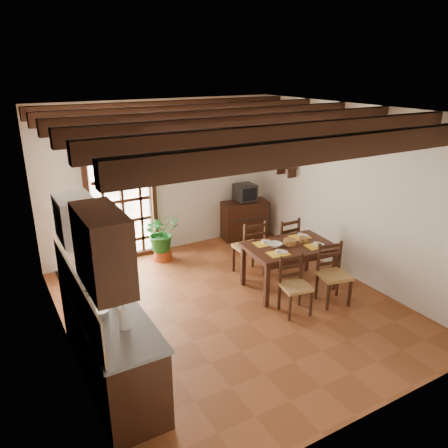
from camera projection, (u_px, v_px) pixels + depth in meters
ground_plane at (232, 307)px, 6.41m from camera, size 5.00×5.00×0.00m
room_shell at (232, 187)px, 5.79m from camera, size 4.52×5.02×2.81m
ceiling_beams at (233, 120)px, 5.49m from camera, size 4.50×4.34×0.20m
french_door at (121, 197)px, 7.63m from camera, size 1.26×0.11×2.32m
kitchen_counter at (108, 339)px, 4.85m from camera, size 0.64×2.25×1.38m
upper_cabinet at (103, 249)px, 3.75m from camera, size 0.35×0.80×0.70m
range_hood at (76, 220)px, 4.82m from camera, size 0.38×0.60×0.54m
counter_items at (102, 297)px, 4.76m from camera, size 0.50×1.43×0.25m
dining_table at (289, 251)px, 6.77m from camera, size 1.40×0.97×0.73m
chair_near_left at (295, 296)px, 6.18m from camera, size 0.44×0.43×0.84m
chair_near_right at (333, 285)px, 6.44m from camera, size 0.49×0.48×0.91m
chair_far_left at (249, 257)px, 7.33m from camera, size 0.46×0.44×0.98m
chair_far_right at (283, 251)px, 7.60m from camera, size 0.43×0.41×0.92m
table_setting at (290, 245)px, 6.74m from camera, size 0.97×0.65×0.09m
table_bowl at (275, 245)px, 6.68m from camera, size 0.24×0.24×0.05m
sideboard at (245, 220)px, 8.85m from camera, size 0.96×0.55×0.77m
crt_tv at (245, 193)px, 8.65m from camera, size 0.39×0.36×0.33m
fuse_box at (233, 151)px, 8.53m from camera, size 0.25×0.03×0.32m
plant_pot at (163, 254)px, 7.94m from camera, size 0.37×0.37×0.23m
potted_plant at (162, 230)px, 7.78m from camera, size 1.73×1.52×1.82m
wall_shelf at (286, 169)px, 8.20m from camera, size 0.20×0.42×0.20m
shelf_vase at (287, 161)px, 8.15m from camera, size 0.15×0.15×0.15m
shelf_flowers at (287, 150)px, 8.08m from camera, size 0.14×0.14×0.36m
framed_picture at (292, 139)px, 8.05m from camera, size 0.03×0.32×0.32m
pendant_lamp at (290, 157)px, 6.36m from camera, size 0.36×0.36×0.84m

